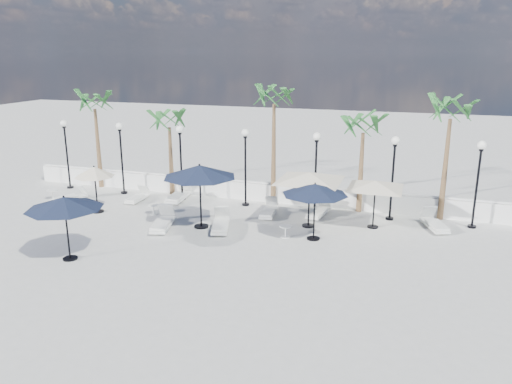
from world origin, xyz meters
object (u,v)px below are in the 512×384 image
(lounger_1, at_px, (163,222))
(parasol_cream_small, at_px, (94,172))
(lounger_0, at_px, (138,197))
(parasol_cream_sq_b, at_px, (376,181))
(parasol_navy_left, at_px, (64,203))
(lounger_3, at_px, (221,224))
(lounger_7, at_px, (434,223))
(parasol_navy_right, at_px, (315,190))
(lounger_4, at_px, (179,195))
(lounger_2, at_px, (70,197))
(parasol_navy_mid, at_px, (200,172))
(lounger_6, at_px, (269,211))
(lounger_5, at_px, (318,211))
(parasol_cream_sq_a, at_px, (310,173))

(lounger_1, xyz_separation_m, parasol_cream_small, (-4.07, 1.06, 1.68))
(parasol_cream_small, bearing_deg, lounger_0, 68.61)
(lounger_0, xyz_separation_m, parasol_cream_sq_b, (11.90, -0.28, 1.88))
(parasol_navy_left, xyz_separation_m, parasol_cream_sq_b, (10.33, 7.06, -0.07))
(lounger_3, height_order, lounger_7, lounger_3)
(lounger_3, height_order, parasol_navy_right, parasol_navy_right)
(lounger_1, distance_m, parasol_cream_small, 4.53)
(lounger_4, height_order, parasol_cream_small, parasol_cream_small)
(lounger_1, bearing_deg, parasol_cream_sq_b, 3.47)
(lounger_2, height_order, parasol_navy_mid, parasol_navy_mid)
(lounger_3, bearing_deg, parasol_cream_sq_b, 2.65)
(parasol_navy_right, bearing_deg, lounger_1, -173.34)
(lounger_0, bearing_deg, lounger_6, -2.96)
(parasol_navy_mid, bearing_deg, lounger_2, 169.08)
(lounger_0, height_order, parasol_cream_small, parasol_cream_small)
(parasol_navy_left, distance_m, parasol_navy_right, 9.49)
(lounger_7, height_order, parasol_navy_right, parasol_navy_right)
(lounger_5, relative_size, parasol_navy_left, 0.71)
(lounger_5, relative_size, parasol_navy_right, 0.74)
(lounger_5, relative_size, parasol_navy_mid, 0.62)
(lounger_2, bearing_deg, lounger_0, 39.67)
(lounger_5, xyz_separation_m, lounger_7, (5.14, -0.15, 0.01))
(lounger_1, relative_size, parasol_navy_right, 0.84)
(lounger_6, bearing_deg, parasol_cream_sq_b, -8.11)
(lounger_0, relative_size, parasol_navy_right, 0.66)
(parasol_cream_sq_a, bearing_deg, parasol_navy_mid, -160.62)
(lounger_5, distance_m, parasol_navy_left, 11.22)
(lounger_3, bearing_deg, lounger_7, 1.00)
(parasol_navy_right, bearing_deg, lounger_7, 31.45)
(lounger_0, bearing_deg, parasol_navy_right, -16.31)
(lounger_5, height_order, parasol_navy_right, parasol_navy_right)
(lounger_1, bearing_deg, parasol_navy_right, -8.78)
(lounger_3, distance_m, parasol_navy_right, 4.46)
(parasol_cream_sq_a, bearing_deg, lounger_7, 15.21)
(lounger_7, relative_size, parasol_cream_small, 0.90)
(lounger_2, relative_size, lounger_4, 0.82)
(lounger_5, relative_size, lounger_6, 1.05)
(parasol_cream_sq_a, height_order, parasol_cream_small, parasol_cream_sq_a)
(lounger_4, xyz_separation_m, lounger_5, (7.36, -0.23, -0.03))
(lounger_1, xyz_separation_m, lounger_6, (3.88, 3.13, -0.04))
(lounger_0, distance_m, parasol_cream_sq_a, 9.50)
(lounger_6, xyz_separation_m, parasol_navy_right, (2.63, -2.37, 1.88))
(lounger_2, relative_size, lounger_7, 0.89)
(lounger_4, relative_size, lounger_5, 1.12)
(lounger_1, height_order, lounger_2, lounger_1)
(lounger_7, distance_m, parasol_cream_small, 15.62)
(lounger_4, distance_m, parasol_cream_sq_b, 10.17)
(lounger_0, relative_size, parasol_cream_sq_b, 0.39)
(lounger_1, relative_size, parasol_cream_small, 0.99)
(lounger_1, xyz_separation_m, lounger_2, (-6.54, 2.22, -0.05))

